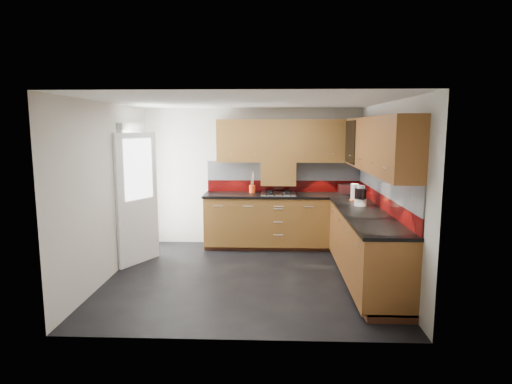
{
  "coord_description": "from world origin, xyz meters",
  "views": [
    {
      "loc": [
        0.35,
        -5.72,
        2.06
      ],
      "look_at": [
        0.1,
        0.65,
        1.1
      ],
      "focal_mm": 30.0,
      "sensor_mm": 36.0,
      "label": 1
    }
  ],
  "objects_px": {
    "toaster": "(346,189)",
    "utensil_pot": "(252,188)",
    "food_processor": "(360,196)",
    "gas_hob": "(278,193)"
  },
  "relations": [
    {
      "from": "toaster",
      "to": "utensil_pot",
      "type": "bearing_deg",
      "value": 178.53
    },
    {
      "from": "gas_hob",
      "to": "food_processor",
      "type": "height_order",
      "value": "food_processor"
    },
    {
      "from": "gas_hob",
      "to": "utensil_pot",
      "type": "height_order",
      "value": "utensil_pot"
    },
    {
      "from": "toaster",
      "to": "food_processor",
      "type": "relative_size",
      "value": 0.85
    },
    {
      "from": "toaster",
      "to": "food_processor",
      "type": "bearing_deg",
      "value": -88.8
    },
    {
      "from": "gas_hob",
      "to": "food_processor",
      "type": "distance_m",
      "value": 1.56
    },
    {
      "from": "utensil_pot",
      "to": "food_processor",
      "type": "height_order",
      "value": "utensil_pot"
    },
    {
      "from": "gas_hob",
      "to": "toaster",
      "type": "relative_size",
      "value": 2.32
    },
    {
      "from": "utensil_pot",
      "to": "food_processor",
      "type": "bearing_deg",
      "value": -35.75
    },
    {
      "from": "toaster",
      "to": "food_processor",
      "type": "height_order",
      "value": "food_processor"
    }
  ]
}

